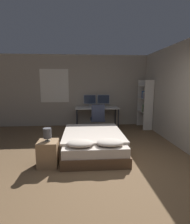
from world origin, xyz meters
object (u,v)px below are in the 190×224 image
bed (93,142)px  computer_mouse (106,108)px  monitor_right (103,100)px  monitor_left (90,100)px  desk (97,110)px  bookshelf (146,102)px  bedside_lamp (47,133)px  keyboard (98,108)px  nightstand (48,153)px  office_chair (98,121)px

bed → computer_mouse: bearing=73.9°
bed → monitor_right: bearing=77.5°
bed → monitor_left: bearing=89.2°
desk → bookshelf: (1.76, -0.24, 0.31)m
monitor_right → computer_mouse: bearing=-85.9°
monitor_left → computer_mouse: 0.77m
monitor_right → bookshelf: bearing=-17.5°
bedside_lamp → keyboard: (1.26, 2.74, 0.09)m
bed → nightstand: bed is taller
nightstand → computer_mouse: 3.19m
monitor_left → computer_mouse: bearing=-40.0°
computer_mouse → desk: bearing=141.9°
desk → monitor_left: 0.49m
desk → keyboard: size_ratio=3.88×
monitor_left → bed: bearing=-90.8°
bed → nightstand: 1.17m
bedside_lamp → monitor_right: 3.56m
desk → computer_mouse: size_ratio=22.83×
monitor_right → desk: bearing=-138.1°
desk → keyboard: (0.00, -0.23, 0.09)m
keyboard → bed: bearing=-98.2°
desk → monitor_right: monitor_right is taller
desk → monitor_right: (0.26, 0.24, 0.34)m
keyboard → desk: bearing=90.0°
desk → bookshelf: 1.80m
monitor_right → bookshelf: (1.49, -0.47, -0.03)m
bookshelf → bed: bearing=-134.9°
nightstand → monitor_right: bearing=64.6°
nightstand → desk: bearing=67.0°
desk → computer_mouse: bearing=-38.1°
monitor_right → computer_mouse: size_ratio=6.79×
bed → keyboard: 2.16m
desk → keyboard: keyboard is taller
monitor_left → monitor_right: same height
monitor_left → monitor_right: bearing=0.0°
desk → keyboard: bearing=-90.0°
nightstand → desk: 3.25m
bed → keyboard: (0.30, 2.07, 0.53)m
office_chair → bookshelf: size_ratio=0.55×
nightstand → bedside_lamp: (0.00, 0.00, 0.42)m
desk → monitor_right: bearing=41.9°
monitor_left → keyboard: 0.59m
bedside_lamp → bookshelf: size_ratio=0.15×
nightstand → desk: desk is taller
bedside_lamp → computer_mouse: bearing=60.4°
bed → desk: (0.30, 2.30, 0.44)m
monitor_left → desk: bearing=-41.9°
desk → bed: bearing=-97.4°
bedside_lamp → desk: 3.23m
office_chair → bookshelf: (1.80, 0.49, 0.59)m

